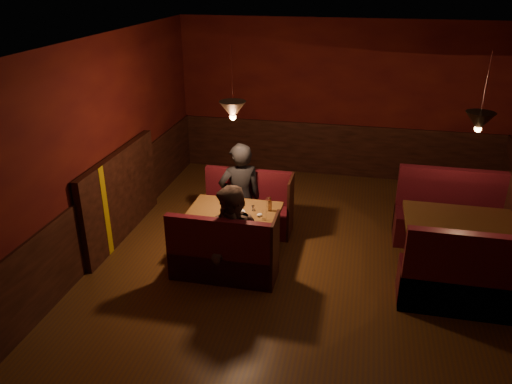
% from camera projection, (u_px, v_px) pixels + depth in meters
% --- Properties ---
extents(room, '(6.02, 7.02, 2.92)m').
position_uv_depth(room, '(298.00, 196.00, 6.29)').
color(room, '#5E3812').
rests_on(room, ground).
extents(main_table, '(1.23, 0.75, 0.86)m').
position_uv_depth(main_table, '(236.00, 219.00, 6.88)').
color(main_table, brown).
rests_on(main_table, ground).
extents(main_bench_far, '(1.36, 0.49, 0.93)m').
position_uv_depth(main_bench_far, '(248.00, 211.00, 7.59)').
color(main_bench_far, '#3B0D15').
rests_on(main_bench_far, ground).
extents(main_bench_near, '(1.36, 0.49, 0.93)m').
position_uv_depth(main_bench_near, '(223.00, 259.00, 6.34)').
color(main_bench_near, '#3B0D15').
rests_on(main_bench_near, ground).
extents(second_table, '(1.37, 0.88, 0.77)m').
position_uv_depth(second_table, '(458.00, 233.00, 6.39)').
color(second_table, brown).
rests_on(second_table, ground).
extents(second_bench_far, '(1.52, 0.57, 1.08)m').
position_uv_depth(second_bench_far, '(449.00, 220.00, 7.21)').
color(second_bench_far, '#3B0D15').
rests_on(second_bench_far, ground).
extents(second_bench_near, '(1.52, 0.57, 1.08)m').
position_uv_depth(second_bench_near, '(468.00, 284.00, 5.74)').
color(second_bench_near, '#3B0D15').
rests_on(second_bench_near, ground).
extents(diner_a, '(0.76, 0.65, 1.75)m').
position_uv_depth(diner_a, '(240.00, 177.00, 7.29)').
color(diner_a, black).
rests_on(diner_a, ground).
extents(diner_b, '(0.92, 0.79, 1.64)m').
position_uv_depth(diner_b, '(234.00, 223.00, 6.11)').
color(diner_b, '#3F2F29').
rests_on(diner_b, ground).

